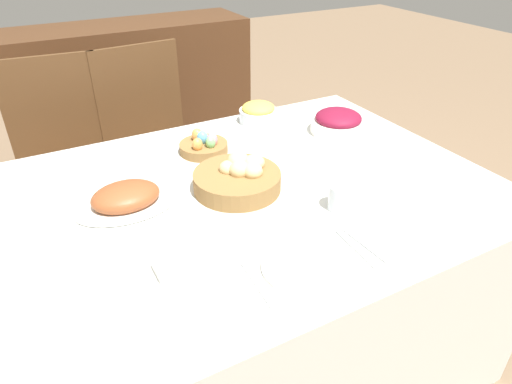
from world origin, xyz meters
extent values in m
plane|color=#7F664C|center=(0.00, 0.00, 0.00)|extent=(12.00, 12.00, 0.00)
cube|color=silver|center=(0.00, 0.00, 0.38)|extent=(1.56, 1.14, 0.76)
cylinder|color=brown|center=(-0.66, 0.65, 0.23)|extent=(0.03, 0.03, 0.46)
cylinder|color=brown|center=(-0.27, 0.62, 0.23)|extent=(0.03, 0.03, 0.46)
cylinder|color=brown|center=(-0.62, 1.04, 0.23)|extent=(0.03, 0.03, 0.46)
cylinder|color=brown|center=(-0.24, 1.00, 0.23)|extent=(0.03, 0.03, 0.46)
cube|color=brown|center=(-0.45, 0.83, 0.47)|extent=(0.45, 0.45, 0.02)
cube|color=brown|center=(-0.43, 1.03, 0.74)|extent=(0.42, 0.05, 0.52)
cylinder|color=brown|center=(-0.20, 0.62, 0.23)|extent=(0.03, 0.03, 0.46)
cylinder|color=brown|center=(0.19, 0.65, 0.23)|extent=(0.03, 0.03, 0.46)
cylinder|color=brown|center=(-0.24, 1.00, 0.23)|extent=(0.03, 0.03, 0.46)
cylinder|color=brown|center=(0.15, 1.04, 0.23)|extent=(0.03, 0.03, 0.46)
cube|color=brown|center=(-0.03, 0.83, 0.47)|extent=(0.46, 0.46, 0.02)
cube|color=brown|center=(-0.04, 1.03, 0.74)|extent=(0.42, 0.06, 0.52)
cube|color=#4C2D19|center=(0.10, 1.75, 0.47)|extent=(1.44, 0.44, 0.95)
cylinder|color=olive|center=(-0.02, 0.02, 0.79)|extent=(0.27, 0.27, 0.06)
ellipsoid|color=#E0C184|center=(0.02, -0.02, 0.83)|extent=(0.07, 0.07, 0.05)
ellipsoid|color=#E0C184|center=(-0.01, 0.01, 0.83)|extent=(0.08, 0.08, 0.06)
ellipsoid|color=#E0C184|center=(0.00, 0.05, 0.85)|extent=(0.09, 0.09, 0.06)
ellipsoid|color=#E0C184|center=(-0.04, 0.04, 0.83)|extent=(0.08, 0.08, 0.05)
ellipsoid|color=#E0C184|center=(0.04, 0.02, 0.84)|extent=(0.09, 0.09, 0.05)
cylinder|color=olive|center=(-0.01, 0.31, 0.78)|extent=(0.17, 0.17, 0.03)
ellipsoid|color=#7FCC7A|center=(0.00, 0.27, 0.81)|extent=(0.04, 0.04, 0.05)
ellipsoid|color=#F29E4C|center=(-0.05, 0.27, 0.82)|extent=(0.04, 0.04, 0.05)
ellipsoid|color=#60B2E0|center=(-0.01, 0.31, 0.82)|extent=(0.04, 0.04, 0.05)
ellipsoid|color=pink|center=(0.01, 0.28, 0.82)|extent=(0.04, 0.04, 0.05)
ellipsoid|color=#F29E4C|center=(-0.02, 0.35, 0.82)|extent=(0.04, 0.04, 0.05)
ellipsoid|color=white|center=(-0.35, 0.09, 0.77)|extent=(0.31, 0.22, 0.01)
ellipsoid|color=brown|center=(-0.35, 0.09, 0.79)|extent=(0.20, 0.15, 0.07)
cylinder|color=white|center=(0.52, 0.22, 0.79)|extent=(0.21, 0.21, 0.05)
ellipsoid|color=maroon|center=(0.52, 0.22, 0.82)|extent=(0.18, 0.18, 0.06)
cylinder|color=silver|center=(0.30, 0.46, 0.79)|extent=(0.16, 0.16, 0.05)
ellipsoid|color=#F4DB4C|center=(0.30, 0.46, 0.82)|extent=(0.13, 0.13, 0.05)
cylinder|color=white|center=(-0.03, -0.40, 0.77)|extent=(0.24, 0.24, 0.01)
cube|color=#B7B7BC|center=(-0.17, -0.40, 0.77)|extent=(0.02, 0.17, 0.00)
cube|color=#B7B7BC|center=(0.11, -0.40, 0.77)|extent=(0.02, 0.17, 0.00)
cube|color=#B7B7BC|center=(0.14, -0.40, 0.77)|extent=(0.02, 0.17, 0.00)
cylinder|color=silver|center=(0.20, -0.23, 0.80)|extent=(0.08, 0.08, 0.08)
cube|color=white|center=(-0.32, -0.26, 0.78)|extent=(0.11, 0.07, 0.03)
camera|label=1|loc=(-0.55, -1.09, 1.51)|focal=32.00mm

